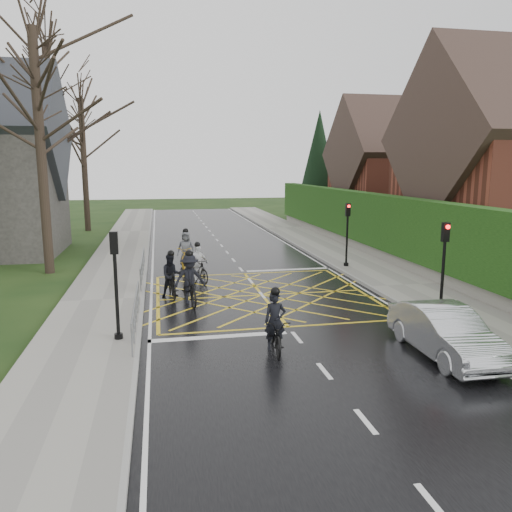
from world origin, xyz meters
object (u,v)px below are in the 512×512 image
object	(u,v)px
cyclist_back	(172,279)
cyclist_mid	(190,284)
cyclist_front	(198,267)
cyclist_rear	(276,330)
cyclist_lead	(186,254)
car	(445,332)

from	to	relation	value
cyclist_back	cyclist_mid	distance (m)	1.27
cyclist_mid	cyclist_front	bearing A→B (deg)	72.10
cyclist_rear	cyclist_front	size ratio (longest dim) A/B	1.03
cyclist_front	cyclist_rear	bearing A→B (deg)	-104.40
cyclist_mid	cyclist_lead	world-z (taller)	cyclist_mid
cyclist_rear	cyclist_lead	xyz separation A→B (m)	(-1.73, 12.00, 0.10)
cyclist_rear	car	xyz separation A→B (m)	(4.30, -1.26, 0.09)
cyclist_rear	cyclist_mid	xyz separation A→B (m)	(-1.98, 5.21, 0.15)
cyclist_mid	cyclist_front	xyz separation A→B (m)	(0.56, 3.41, -0.08)
cyclist_mid	cyclist_front	size ratio (longest dim) A/B	1.17
cyclist_front	car	world-z (taller)	cyclist_front
cyclist_back	car	distance (m)	10.25
car	cyclist_lead	bearing A→B (deg)	115.06
cyclist_front	cyclist_lead	size ratio (longest dim) A/B	0.86
cyclist_mid	car	distance (m)	9.01
cyclist_lead	car	bearing A→B (deg)	-53.09
cyclist_front	cyclist_back	bearing A→B (deg)	-141.03
cyclist_mid	car	size ratio (longest dim) A/B	0.53
cyclist_mid	cyclist_lead	bearing A→B (deg)	79.35
cyclist_lead	car	distance (m)	14.57
cyclist_rear	cyclist_front	bearing A→B (deg)	104.52
cyclist_back	cyclist_mid	world-z (taller)	cyclist_mid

